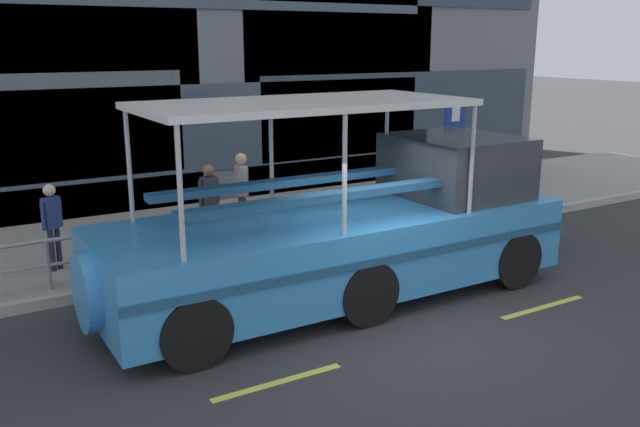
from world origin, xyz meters
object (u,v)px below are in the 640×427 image
duck_tour_boat (364,230)px  pedestrian_near_bow (387,174)px  pedestrian_mid_right (209,196)px  pedestrian_near_stern (52,219)px  pedestrian_mid_left (242,186)px  parking_sign (453,135)px

duck_tour_boat → pedestrian_near_bow: duck_tour_boat is taller
pedestrian_near_bow → pedestrian_mid_right: (-4.52, -0.18, 0.04)m
duck_tour_boat → pedestrian_mid_right: size_ratio=5.96×
pedestrian_mid_right → pedestrian_near_stern: size_ratio=1.04×
pedestrian_near_bow → pedestrian_mid_left: (-3.71, 0.05, 0.12)m
pedestrian_near_bow → parking_sign: bearing=-30.6°
duck_tour_boat → parking_sign: bearing=32.4°
parking_sign → pedestrian_near_stern: 8.87m
parking_sign → duck_tour_boat: bearing=-147.6°
pedestrian_mid_right → pedestrian_near_stern: (-2.98, -0.09, -0.04)m
pedestrian_mid_right → pedestrian_mid_left: bearing=15.8°
pedestrian_mid_left → pedestrian_near_bow: bearing=-0.7°
pedestrian_near_bow → pedestrian_mid_left: size_ratio=0.89×
pedestrian_near_bow → pedestrian_near_stern: 7.51m
pedestrian_mid_left → pedestrian_near_stern: bearing=-175.1°
duck_tour_boat → pedestrian_mid_left: bearing=99.2°
parking_sign → pedestrian_mid_left: size_ratio=1.57×
pedestrian_mid_left → duck_tour_boat: bearing=-80.8°
pedestrian_near_bow → pedestrian_mid_right: size_ratio=0.96×
parking_sign → pedestrian_near_stern: size_ratio=1.75×
pedestrian_mid_left → pedestrian_near_stern: 3.81m
duck_tour_boat → pedestrian_near_bow: 4.75m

